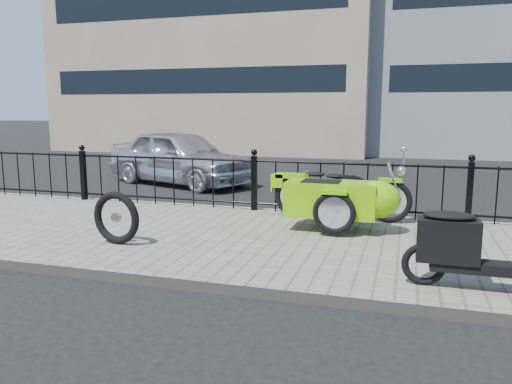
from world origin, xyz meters
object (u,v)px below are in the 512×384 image
(motorcycle_sidecar, at_px, (345,197))
(scooter, at_px, (476,248))
(spare_tire, at_px, (116,218))
(sedan_car, at_px, (180,157))

(motorcycle_sidecar, bearing_deg, scooter, -54.59)
(spare_tire, bearing_deg, sedan_car, 107.67)
(sedan_car, bearing_deg, spare_tire, -141.58)
(motorcycle_sidecar, xyz_separation_m, scooter, (1.54, -2.17, -0.05))
(scooter, xyz_separation_m, spare_tire, (-4.31, 0.45, -0.07))
(scooter, relative_size, sedan_car, 0.40)
(motorcycle_sidecar, xyz_separation_m, spare_tire, (-2.77, -1.72, -0.12))
(motorcycle_sidecar, bearing_deg, sedan_car, 138.45)
(spare_tire, height_order, sedan_car, sedan_car)
(spare_tire, distance_m, sedan_car, 6.10)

